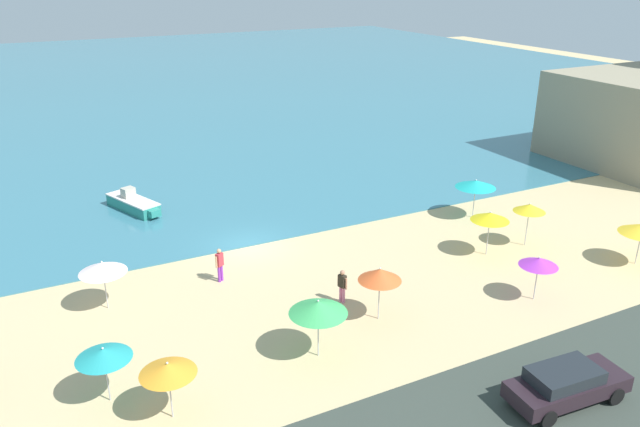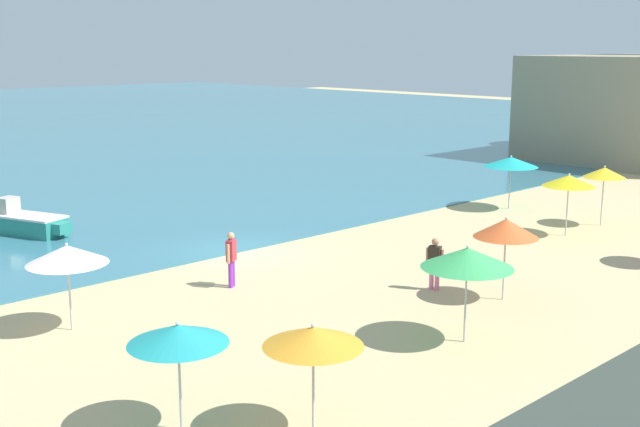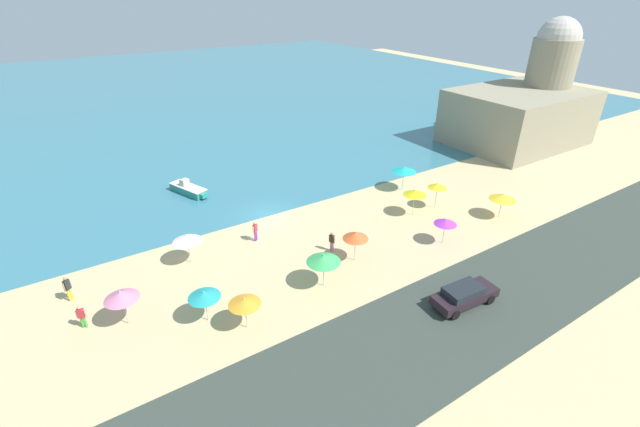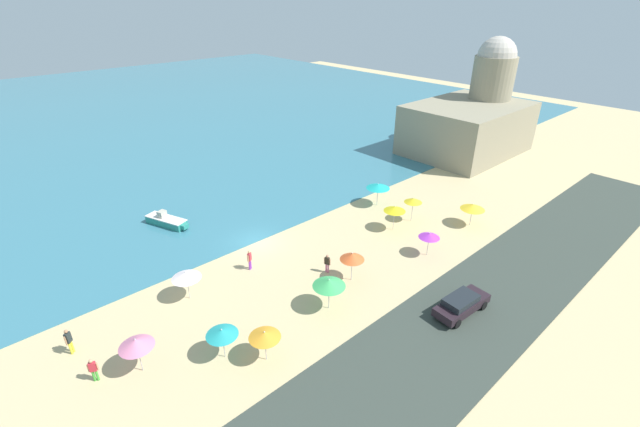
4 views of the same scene
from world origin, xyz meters
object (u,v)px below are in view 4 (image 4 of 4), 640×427
object	(u,v)px
beach_umbrella_8	(413,200)
parked_car_1	(461,304)
beach_umbrella_9	(395,209)
skiff_nearshore	(167,221)
beach_umbrella_4	(329,283)
bather_0	(250,259)
beach_umbrella_1	(222,332)
bather_2	(69,340)
beach_umbrella_3	(136,343)
beach_umbrella_2	(265,335)
beach_umbrella_10	(352,256)
beach_umbrella_6	(429,235)
harbor_fortress	(474,117)
beach_umbrella_0	(186,275)
bather_1	(93,369)
beach_umbrella_5	(378,186)
bather_3	(327,263)
beach_umbrella_7	(473,207)

from	to	relation	value
beach_umbrella_8	parked_car_1	distance (m)	13.62
beach_umbrella_9	skiff_nearshore	size ratio (longest dim) A/B	0.53
beach_umbrella_4	bather_0	bearing A→B (deg)	100.38
bather_0	parked_car_1	bearing A→B (deg)	-61.19
beach_umbrella_1	bather_2	world-z (taller)	beach_umbrella_1
beach_umbrella_3	bather_0	distance (m)	11.52
skiff_nearshore	beach_umbrella_2	bearing A→B (deg)	-97.96
beach_umbrella_10	skiff_nearshore	bearing A→B (deg)	110.95
beach_umbrella_2	beach_umbrella_8	size ratio (longest dim) A/B	0.89
beach_umbrella_6	skiff_nearshore	distance (m)	24.25
beach_umbrella_8	harbor_fortress	bearing A→B (deg)	18.28
beach_umbrella_0	bather_1	distance (m)	8.21
beach_umbrella_2	beach_umbrella_9	size ratio (longest dim) A/B	0.90
beach_umbrella_3	beach_umbrella_8	world-z (taller)	beach_umbrella_8
beach_umbrella_10	beach_umbrella_0	bearing A→B (deg)	148.71
beach_umbrella_9	harbor_fortress	distance (m)	27.27
beach_umbrella_5	bather_2	distance (m)	29.63
bather_1	harbor_fortress	distance (m)	53.09
bather_2	bather_3	xyz separation A→B (m)	(17.49, -4.23, -0.13)
beach_umbrella_5	beach_umbrella_10	size ratio (longest dim) A/B	0.98
skiff_nearshore	beach_umbrella_5	bearing A→B (deg)	-29.89
beach_umbrella_8	bather_3	xyz separation A→B (m)	(-11.96, -0.86, -1.30)
beach_umbrella_1	parked_car_1	world-z (taller)	beach_umbrella_1
parked_car_1	beach_umbrella_10	bearing A→B (deg)	109.95
beach_umbrella_1	skiff_nearshore	world-z (taller)	beach_umbrella_1
bather_0	harbor_fortress	world-z (taller)	harbor_fortress
beach_umbrella_0	beach_umbrella_3	world-z (taller)	beach_umbrella_3
bather_0	beach_umbrella_5	bearing A→B (deg)	3.23
bather_2	bather_1	bearing A→B (deg)	-82.81
beach_umbrella_4	bather_3	xyz separation A→B (m)	(2.88, 3.26, -1.28)
beach_umbrella_2	beach_umbrella_3	xyz separation A→B (m)	(-5.90, 4.18, 0.18)
beach_umbrella_10	skiff_nearshore	size ratio (longest dim) A/B	0.53
beach_umbrella_0	parked_car_1	distance (m)	19.29
beach_umbrella_5	bather_3	size ratio (longest dim) A/B	1.52
beach_umbrella_4	harbor_fortress	bearing A→B (deg)	17.21
beach_umbrella_5	bather_0	distance (m)	16.46
beach_umbrella_4	parked_car_1	distance (m)	9.21
beach_umbrella_4	bather_3	world-z (taller)	beach_umbrella_4
bather_1	skiff_nearshore	distance (m)	18.44
beach_umbrella_1	beach_umbrella_4	size ratio (longest dim) A/B	0.88
beach_umbrella_1	beach_umbrella_5	bearing A→B (deg)	18.72
beach_umbrella_7	beach_umbrella_0	bearing A→B (deg)	162.82
beach_umbrella_5	beach_umbrella_7	bearing A→B (deg)	-69.40
beach_umbrella_2	beach_umbrella_9	xyz separation A→B (m)	(18.21, 5.12, 0.21)
beach_umbrella_8	bather_3	distance (m)	12.06
beach_umbrella_3	beach_umbrella_6	distance (m)	23.15
bather_2	bather_3	distance (m)	17.99
bather_0	bather_1	world-z (taller)	bather_0
beach_umbrella_2	beach_umbrella_3	world-z (taller)	beach_umbrella_3
beach_umbrella_1	beach_umbrella_5	world-z (taller)	beach_umbrella_5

